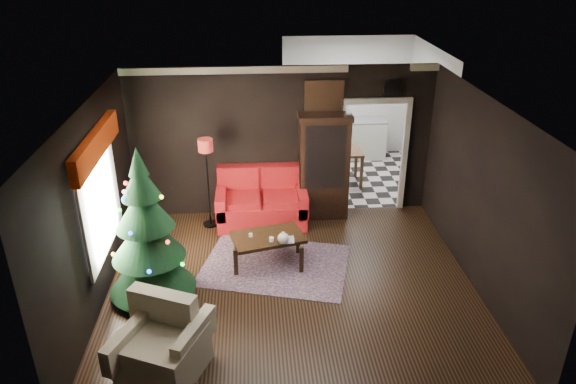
{
  "coord_description": "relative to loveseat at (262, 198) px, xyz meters",
  "views": [
    {
      "loc": [
        -0.54,
        -6.71,
        4.77
      ],
      "look_at": [
        0.0,
        0.9,
        1.15
      ],
      "focal_mm": 33.46,
      "sensor_mm": 36.0,
      "label": 1
    }
  ],
  "objects": [
    {
      "name": "christmas_tree",
      "position": [
        -1.65,
        -2.11,
        0.55
      ],
      "size": [
        1.38,
        1.38,
        2.37
      ],
      "primitive_type": null,
      "rotation": [
        0.0,
        0.0,
        0.12
      ],
      "color": "black",
      "rests_on": "ground"
    },
    {
      "name": "curio_cabinet",
      "position": [
        1.15,
        0.22,
        0.45
      ],
      "size": [
        0.9,
        0.45,
        1.9
      ],
      "primitive_type": null,
      "color": "black",
      "rests_on": "ground"
    },
    {
      "name": "armchair",
      "position": [
        -1.28,
        -3.72,
        -0.04
      ],
      "size": [
        1.21,
        1.21,
        0.94
      ],
      "primitive_type": null,
      "rotation": [
        0.0,
        0.0,
        -0.41
      ],
      "color": "#9F927F",
      "rests_on": "ground"
    },
    {
      "name": "floor_lamp",
      "position": [
        -0.94,
        -0.02,
        0.33
      ],
      "size": [
        0.35,
        0.35,
        1.67
      ],
      "primitive_type": null,
      "rotation": [
        0.0,
        0.0,
        0.3
      ],
      "color": "black",
      "rests_on": "ground"
    },
    {
      "name": "cup_a",
      "position": [
        -0.21,
        -1.4,
        0.04
      ],
      "size": [
        0.07,
        0.07,
        0.05
      ],
      "primitive_type": "cylinder",
      "rotation": [
        0.0,
        0.0,
        0.29
      ],
      "color": "white",
      "rests_on": "coffee_table"
    },
    {
      "name": "book",
      "position": [
        0.3,
        -1.56,
        0.12
      ],
      "size": [
        0.16,
        0.02,
        0.22
      ],
      "primitive_type": "imported",
      "rotation": [
        0.0,
        0.0,
        -0.03
      ],
      "color": "#7C6554",
      "rests_on": "coffee_table"
    },
    {
      "name": "cup_b",
      "position": [
        0.11,
        -1.56,
        0.04
      ],
      "size": [
        0.1,
        0.1,
        0.06
      ],
      "primitive_type": "cylinder",
      "rotation": [
        0.0,
        0.0,
        0.39
      ],
      "color": "white",
      "rests_on": "coffee_table"
    },
    {
      "name": "coffee_table",
      "position": [
        0.06,
        -1.4,
        -0.24
      ],
      "size": [
        1.24,
        0.92,
        0.5
      ],
      "primitive_type": null,
      "rotation": [
        0.0,
        0.0,
        0.25
      ],
      "color": "black",
      "rests_on": "rug"
    },
    {
      "name": "teapot",
      "position": [
        0.29,
        -1.65,
        0.11
      ],
      "size": [
        0.23,
        0.23,
        0.19
      ],
      "primitive_type": null,
      "rotation": [
        0.0,
        0.0,
        -0.15
      ],
      "color": "white",
      "rests_on": "coffee_table"
    },
    {
      "name": "painting",
      "position": [
        1.15,
        0.41,
        1.75
      ],
      "size": [
        0.62,
        0.05,
        0.52
      ],
      "primitive_type": "cube",
      "color": "#B17E39",
      "rests_on": "wall_back"
    },
    {
      "name": "wall_clock",
      "position": [
        2.35,
        0.4,
        1.88
      ],
      "size": [
        0.32,
        0.32,
        0.06
      ],
      "primitive_type": "cylinder",
      "color": "white",
      "rests_on": "wall_back"
    },
    {
      "name": "rug",
      "position": [
        0.17,
        -1.47,
        -0.49
      ],
      "size": [
        2.61,
        2.17,
        0.01
      ],
      "primitive_type": "cube",
      "rotation": [
        0.0,
        0.0,
        -0.26
      ],
      "color": "#573E4E",
      "rests_on": "ground"
    },
    {
      "name": "wall_front",
      "position": [
        0.4,
        -4.55,
        0.9
      ],
      "size": [
        5.5,
        0.0,
        5.5
      ],
      "primitive_type": "plane",
      "rotation": [
        -1.57,
        0.0,
        0.0
      ],
      "color": "black",
      "rests_on": "ground"
    },
    {
      "name": "wall_right",
      "position": [
        3.15,
        -2.05,
        0.9
      ],
      "size": [
        0.0,
        5.5,
        5.5
      ],
      "primitive_type": "plane",
      "rotation": [
        1.57,
        0.0,
        -1.57
      ],
      "color": "black",
      "rests_on": "ground"
    },
    {
      "name": "valance",
      "position": [
        -2.23,
        -1.85,
        1.77
      ],
      "size": [
        0.12,
        2.1,
        0.35
      ],
      "primitive_type": "cube",
      "color": "#9D2806",
      "rests_on": "wall_left"
    },
    {
      "name": "wall_left",
      "position": [
        -2.35,
        -2.05,
        0.9
      ],
      "size": [
        0.0,
        5.5,
        5.5
      ],
      "primitive_type": "plane",
      "rotation": [
        1.57,
        0.0,
        1.57
      ],
      "color": "black",
      "rests_on": "ground"
    },
    {
      "name": "left_window",
      "position": [
        -2.31,
        -1.85,
        0.95
      ],
      "size": [
        0.05,
        1.6,
        1.4
      ],
      "primitive_type": "cube",
      "color": "white",
      "rests_on": "wall_left"
    },
    {
      "name": "wall_back",
      "position": [
        0.4,
        0.45,
        0.9
      ],
      "size": [
        5.5,
        0.0,
        5.5
      ],
      "primitive_type": "plane",
      "rotation": [
        1.57,
        0.0,
        0.0
      ],
      "color": "black",
      "rests_on": "ground"
    },
    {
      "name": "kitchen_floor",
      "position": [
        2.1,
        1.95,
        -0.5
      ],
      "size": [
        3.0,
        3.0,
        0.0
      ],
      "primitive_type": "plane",
      "color": "silver",
      "rests_on": "ground"
    },
    {
      "name": "floor",
      "position": [
        0.4,
        -2.05,
        -0.5
      ],
      "size": [
        5.5,
        5.5,
        0.0
      ],
      "primitive_type": "plane",
      "color": "black",
      "rests_on": "ground"
    },
    {
      "name": "loveseat",
      "position": [
        0.0,
        0.0,
        0.0
      ],
      "size": [
        1.7,
        0.9,
        1.0
      ],
      "primitive_type": null,
      "color": "maroon",
      "rests_on": "ground"
    },
    {
      "name": "ceiling",
      "position": [
        0.4,
        -2.05,
        2.3
      ],
      "size": [
        5.5,
        5.5,
        0.0
      ],
      "primitive_type": "plane",
      "rotation": [
        3.14,
        0.0,
        0.0
      ],
      "color": "white",
      "rests_on": "ground"
    },
    {
      "name": "kitchen_table",
      "position": [
        1.8,
        1.65,
        -0.12
      ],
      "size": [
        0.7,
        0.7,
        0.75
      ],
      "primitive_type": null,
      "color": "brown",
      "rests_on": "ground"
    },
    {
      "name": "doorway",
      "position": [
        2.1,
        0.45,
        0.55
      ],
      "size": [
        1.1,
        0.1,
        2.1
      ],
      "primitive_type": null,
      "color": "beige",
      "rests_on": "ground"
    },
    {
      "name": "kitchen_window",
      "position": [
        2.1,
        3.4,
        1.2
      ],
      "size": [
        0.7,
        0.06,
        0.7
      ],
      "primitive_type": "cube",
      "color": "white",
      "rests_on": "ground"
    },
    {
      "name": "kitchen_counter",
      "position": [
        2.1,
        3.15,
        -0.05
      ],
      "size": [
        1.8,
        0.6,
        0.9
      ],
      "primitive_type": "cube",
      "color": "silver",
      "rests_on": "ground"
    }
  ]
}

